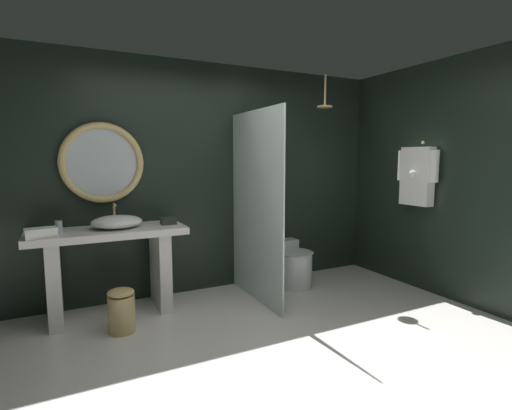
% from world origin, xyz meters
% --- Properties ---
extents(ground_plane, '(5.76, 5.76, 0.00)m').
position_xyz_m(ground_plane, '(0.00, 0.00, 0.00)').
color(ground_plane, silver).
extents(back_wall_panel, '(4.80, 0.10, 2.60)m').
position_xyz_m(back_wall_panel, '(0.00, 1.90, 1.30)').
color(back_wall_panel, black).
rests_on(back_wall_panel, ground_plane).
extents(side_wall_right, '(0.10, 2.47, 2.60)m').
position_xyz_m(side_wall_right, '(2.35, 0.76, 1.30)').
color(side_wall_right, black).
rests_on(side_wall_right, ground_plane).
extents(vanity_counter, '(1.44, 0.58, 0.86)m').
position_xyz_m(vanity_counter, '(-1.05, 1.54, 0.56)').
color(vanity_counter, silver).
rests_on(vanity_counter, ground_plane).
extents(vessel_sink, '(0.48, 0.39, 0.23)m').
position_xyz_m(vessel_sink, '(-0.97, 1.53, 0.92)').
color(vessel_sink, white).
rests_on(vessel_sink, vanity_counter).
extents(tumbler_cup, '(0.07, 0.07, 0.11)m').
position_xyz_m(tumbler_cup, '(-1.47, 1.56, 0.91)').
color(tumbler_cup, silver).
rests_on(tumbler_cup, vanity_counter).
extents(tissue_box, '(0.15, 0.11, 0.07)m').
position_xyz_m(tissue_box, '(-0.47, 1.53, 0.89)').
color(tissue_box, '#282D28').
rests_on(tissue_box, vanity_counter).
extents(round_wall_mirror, '(0.81, 0.07, 0.81)m').
position_xyz_m(round_wall_mirror, '(-1.05, 1.81, 1.49)').
color(round_wall_mirror, tan).
extents(shower_glass_panel, '(0.02, 1.16, 2.03)m').
position_xyz_m(shower_glass_panel, '(0.41, 1.27, 1.02)').
color(shower_glass_panel, silver).
rests_on(shower_glass_panel, ground_plane).
extents(rain_shower_head, '(0.18, 0.18, 0.38)m').
position_xyz_m(rain_shower_head, '(1.39, 1.41, 2.18)').
color(rain_shower_head, tan).
extents(hanging_bathrobe, '(0.20, 0.54, 0.73)m').
position_xyz_m(hanging_bathrobe, '(2.21, 0.74, 1.35)').
color(hanging_bathrobe, tan).
extents(toilet, '(0.43, 0.62, 0.52)m').
position_xyz_m(toilet, '(1.01, 1.48, 0.25)').
color(toilet, white).
rests_on(toilet, ground_plane).
extents(waste_bin, '(0.23, 0.23, 0.40)m').
position_xyz_m(waste_bin, '(-1.01, 1.09, 0.20)').
color(waste_bin, tan).
rests_on(waste_bin, ground_plane).
extents(folded_hand_towel, '(0.26, 0.18, 0.09)m').
position_xyz_m(folded_hand_towel, '(-1.60, 1.35, 0.90)').
color(folded_hand_towel, white).
rests_on(folded_hand_towel, vanity_counter).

